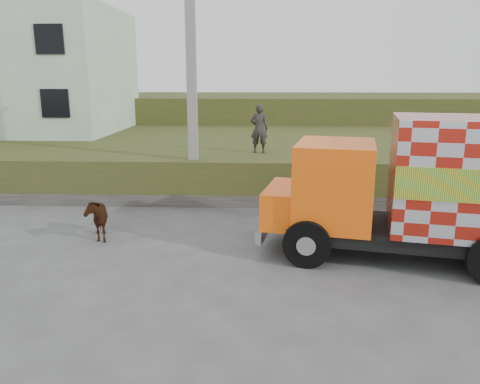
{
  "coord_description": "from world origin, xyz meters",
  "views": [
    {
      "loc": [
        1.28,
        -10.76,
        4.17
      ],
      "look_at": [
        0.73,
        0.9,
        1.3
      ],
      "focal_mm": 35.0,
      "sensor_mm": 36.0,
      "label": 1
    }
  ],
  "objects_px": {
    "cow": "(95,217)",
    "pedestrian": "(259,129)",
    "utility_pole": "(192,80)",
    "cargo_truck": "(448,189)"
  },
  "relations": [
    {
      "from": "cow",
      "to": "pedestrian",
      "type": "relative_size",
      "value": 0.78
    },
    {
      "from": "utility_pole",
      "to": "pedestrian",
      "type": "bearing_deg",
      "value": 35.24
    },
    {
      "from": "cargo_truck",
      "to": "pedestrian",
      "type": "height_order",
      "value": "cargo_truck"
    },
    {
      "from": "cargo_truck",
      "to": "cow",
      "type": "bearing_deg",
      "value": -176.08
    },
    {
      "from": "cargo_truck",
      "to": "pedestrian",
      "type": "bearing_deg",
      "value": 135.56
    },
    {
      "from": "utility_pole",
      "to": "pedestrian",
      "type": "height_order",
      "value": "utility_pole"
    },
    {
      "from": "cow",
      "to": "pedestrian",
      "type": "height_order",
      "value": "pedestrian"
    },
    {
      "from": "utility_pole",
      "to": "pedestrian",
      "type": "xyz_separation_m",
      "value": [
        2.18,
        1.54,
        -1.7
      ]
    },
    {
      "from": "cargo_truck",
      "to": "pedestrian",
      "type": "xyz_separation_m",
      "value": [
        -4.32,
        6.44,
        0.66
      ]
    },
    {
      "from": "cow",
      "to": "cargo_truck",
      "type": "bearing_deg",
      "value": -31.34
    }
  ]
}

